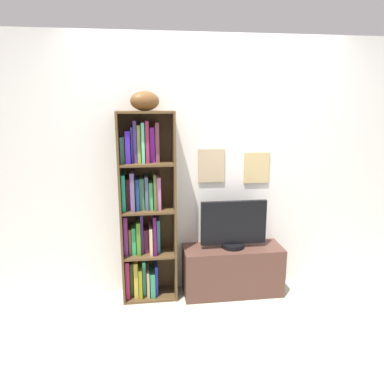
# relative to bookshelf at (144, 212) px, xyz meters

# --- Properties ---
(ground) EXTENTS (5.20, 5.20, 0.04)m
(ground) POSITION_rel_bookshelf_xyz_m (0.64, -0.99, -0.87)
(ground) COLOR #A4A693
(back_wall) EXTENTS (4.80, 0.08, 2.46)m
(back_wall) POSITION_rel_bookshelf_xyz_m (0.64, 0.14, 0.38)
(back_wall) COLOR silver
(back_wall) RESTS_ON ground
(bookshelf) EXTENTS (0.51, 0.29, 1.77)m
(bookshelf) POSITION_rel_bookshelf_xyz_m (0.00, 0.00, 0.00)
(bookshelf) COLOR #4D371F
(bookshelf) RESTS_ON ground
(football) EXTENTS (0.31, 0.27, 0.17)m
(football) POSITION_rel_bookshelf_xyz_m (0.04, -0.03, 1.01)
(football) COLOR brown
(football) RESTS_ON bookshelf
(tv_stand) EXTENTS (0.96, 0.36, 0.48)m
(tv_stand) POSITION_rel_bookshelf_xyz_m (0.85, -0.07, -0.61)
(tv_stand) COLOR #4D3027
(tv_stand) RESTS_ON ground
(television) EXTENTS (0.63, 0.22, 0.46)m
(television) POSITION_rel_bookshelf_xyz_m (0.85, -0.07, -0.15)
(television) COLOR black
(television) RESTS_ON tv_stand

